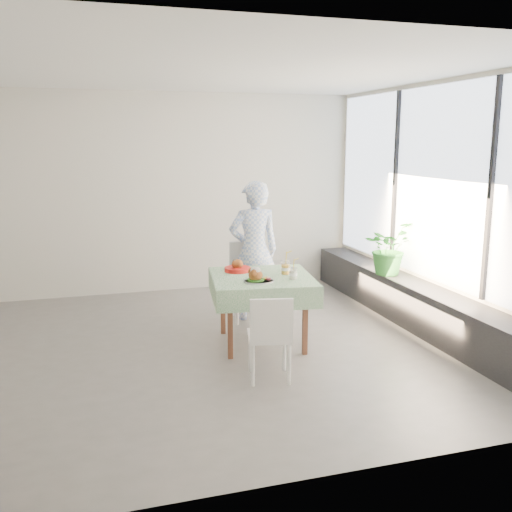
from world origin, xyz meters
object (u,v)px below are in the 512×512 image
object	(u,v)px
cafe_table	(262,302)
chair_far	(250,296)
main_dish	(257,277)
juice_cup_orange	(285,268)
chair_near	(269,353)
potted_plant	(388,248)
diner	(254,251)

from	to	relation	value
cafe_table	chair_far	world-z (taller)	chair_far
cafe_table	main_dish	xyz separation A→B (m)	(-0.12, -0.24, 0.33)
cafe_table	juice_cup_orange	world-z (taller)	juice_cup_orange
chair_near	potted_plant	xyz separation A→B (m)	(2.04, 1.52, 0.59)
cafe_table	main_dish	distance (m)	0.43
diner	potted_plant	world-z (taller)	diner
cafe_table	main_dish	bearing A→B (deg)	-117.48
cafe_table	chair_far	xyz separation A→B (m)	(0.12, 0.86, -0.17)
cafe_table	juice_cup_orange	xyz separation A→B (m)	(0.26, 0.01, 0.35)
chair_near	potted_plant	distance (m)	2.61
chair_far	main_dish	bearing A→B (deg)	-102.29
chair_far	potted_plant	xyz separation A→B (m)	(1.72, -0.24, 0.55)
main_dish	chair_far	bearing A→B (deg)	77.71
diner	cafe_table	bearing A→B (deg)	79.39
main_dish	potted_plant	size ratio (longest dim) A/B	0.47
chair_near	diner	distance (m)	1.92
main_dish	potted_plant	bearing A→B (deg)	23.68
chair_far	juice_cup_orange	distance (m)	1.01
cafe_table	chair_far	bearing A→B (deg)	82.33
juice_cup_orange	potted_plant	distance (m)	1.68
juice_cup_orange	potted_plant	xyz separation A→B (m)	(1.57, 0.61, 0.02)
chair_near	diner	size ratio (longest dim) A/B	0.48
cafe_table	chair_near	world-z (taller)	chair_near
chair_far	main_dish	size ratio (longest dim) A/B	2.98
diner	potted_plant	bearing A→B (deg)	171.59
main_dish	juice_cup_orange	distance (m)	0.46
chair_near	diner	xyz separation A→B (m)	(0.38, 1.79, 0.59)
potted_plant	chair_far	bearing A→B (deg)	171.90
diner	juice_cup_orange	distance (m)	0.88
main_dish	juice_cup_orange	xyz separation A→B (m)	(0.39, 0.25, 0.01)
diner	juice_cup_orange	bearing A→B (deg)	96.46
juice_cup_orange	main_dish	bearing A→B (deg)	-147.53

